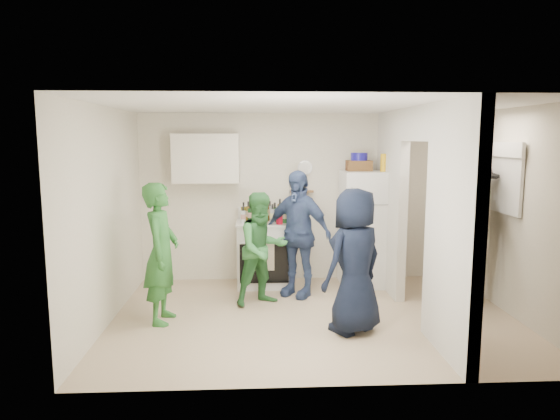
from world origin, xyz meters
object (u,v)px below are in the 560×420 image
object	(u,v)px
person_nook	(466,231)
person_denim	(297,234)
wicker_basket	(359,166)
person_navy	(355,261)
fridge	(365,228)
person_green_left	(161,253)
stove	(264,254)
yellow_cup_stack_top	(384,163)
person_green_center	(262,249)
blue_bowl	(359,157)

from	to	relation	value
person_nook	person_denim	bearing A→B (deg)	-91.24
person_denim	wicker_basket	bearing A→B (deg)	64.43
person_denim	person_navy	bearing A→B (deg)	-33.32
fridge	person_green_left	bearing A→B (deg)	-152.83
stove	yellow_cup_stack_top	size ratio (longest dim) A/B	3.76
stove	person_green_center	size ratio (longest dim) A/B	0.64
person_green_left	person_navy	size ratio (longest dim) A/B	1.02
person_green_center	yellow_cup_stack_top	bearing A→B (deg)	-4.91
yellow_cup_stack_top	person_nook	distance (m)	1.48
fridge	person_denim	distance (m)	1.13
stove	wicker_basket	bearing A→B (deg)	0.83
stove	person_green_center	bearing A→B (deg)	-92.23
stove	person_green_center	xyz separation A→B (m)	(-0.03, -0.84, 0.26)
person_green_center	person_navy	world-z (taller)	person_navy
stove	blue_bowl	size ratio (longest dim) A/B	3.91
person_navy	person_green_center	bearing A→B (deg)	-79.90
stove	person_nook	distance (m)	2.79
fridge	yellow_cup_stack_top	size ratio (longest dim) A/B	6.68
stove	fridge	distance (m)	1.52
stove	blue_bowl	distance (m)	1.97
person_green_center	fridge	bearing A→B (deg)	0.99
stove	person_green_left	size ratio (longest dim) A/B	0.57
wicker_basket	person_green_center	bearing A→B (deg)	-148.60
person_navy	fridge	bearing A→B (deg)	-141.07
stove	yellow_cup_stack_top	xyz separation A→B (m)	(1.70, -0.13, 1.33)
wicker_basket	blue_bowl	distance (m)	0.13
person_navy	person_nook	distance (m)	1.80
wicker_basket	person_navy	size ratio (longest dim) A/B	0.22
person_green_center	person_denim	xyz separation A→B (m)	(0.48, 0.34, 0.13)
person_green_left	person_denim	bearing A→B (deg)	-56.74
person_nook	yellow_cup_stack_top	bearing A→B (deg)	-123.10
fridge	person_navy	size ratio (longest dim) A/B	1.04
stove	person_denim	distance (m)	0.77
wicker_basket	person_green_left	world-z (taller)	wicker_basket
fridge	blue_bowl	distance (m)	1.05
stove	person_green_center	world-z (taller)	person_green_center
person_navy	person_nook	size ratio (longest dim) A/B	0.83
yellow_cup_stack_top	person_denim	xyz separation A→B (m)	(-1.25, -0.37, -0.94)
blue_bowl	person_nook	xyz separation A→B (m)	(1.18, -1.02, -0.91)
stove	yellow_cup_stack_top	bearing A→B (deg)	-4.38
fridge	person_nook	size ratio (longest dim) A/B	0.87
blue_bowl	person_green_center	world-z (taller)	blue_bowl
person_denim	person_navy	distance (m)	1.43
person_green_left	yellow_cup_stack_top	bearing A→B (deg)	-61.80
fridge	person_green_center	size ratio (longest dim) A/B	1.15
blue_bowl	person_green_center	size ratio (longest dim) A/B	0.16
person_green_left	person_green_center	world-z (taller)	person_green_left
wicker_basket	person_navy	world-z (taller)	wicker_basket
person_denim	person_nook	distance (m)	2.18
stove	person_denim	size ratio (longest dim) A/B	0.55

